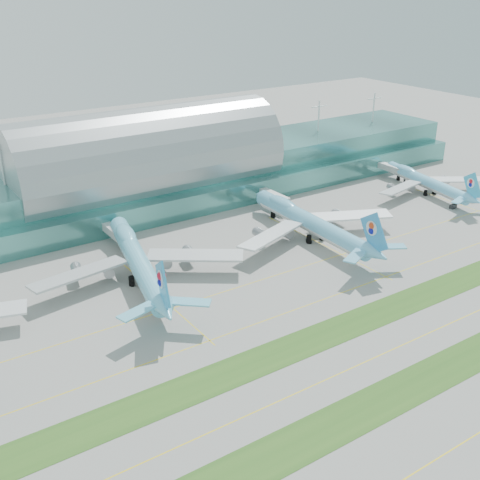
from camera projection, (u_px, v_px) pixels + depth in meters
ground at (346, 331)px, 173.91m from camera, size 700.00×700.00×0.00m
terminal at (147, 174)px, 266.12m from camera, size 340.00×69.10×36.00m
grass_strip_near at (422, 381)px, 152.62m from camera, size 420.00×12.00×0.08m
grass_strip_far at (341, 328)px, 175.42m from camera, size 420.00×12.00×0.08m
taxiline_b at (382, 354)px, 163.27m from camera, size 420.00×0.35×0.01m
taxiline_c at (306, 306)px, 187.59m from camera, size 420.00×0.35×0.01m
taxiline_d at (265, 279)px, 204.31m from camera, size 420.00×0.35×0.01m
airliner_b at (137, 259)px, 202.35m from camera, size 71.00×81.82×22.75m
airliner_c at (309, 221)px, 234.38m from camera, size 71.59×81.34×22.38m
airliner_d at (426, 181)px, 284.54m from camera, size 57.71×66.32×18.36m
gse_c at (173, 302)px, 188.16m from camera, size 3.36×1.56×1.26m
gse_d at (151, 293)px, 193.48m from camera, size 3.39×1.69×1.55m
gse_e at (365, 249)px, 224.57m from camera, size 3.60×2.24×1.81m
gse_f at (331, 231)px, 240.25m from camera, size 3.53×2.27×1.77m
gse_g at (453, 206)px, 266.71m from camera, size 3.77×2.57×1.71m
gse_h at (473, 200)px, 274.39m from camera, size 3.57×1.85×1.40m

